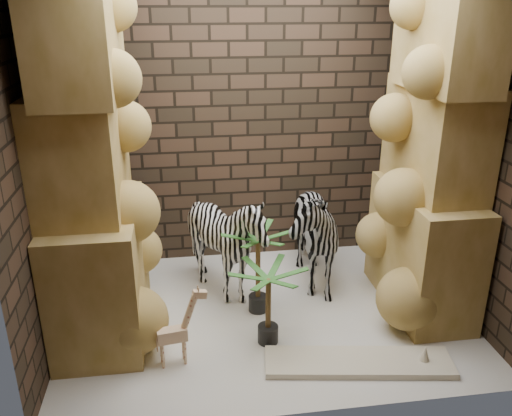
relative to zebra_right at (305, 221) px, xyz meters
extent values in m
plane|color=silver|center=(-0.46, -0.55, -0.65)|extent=(3.50, 3.50, 0.00)
plane|color=#2C2319|center=(-0.46, 0.70, 0.85)|extent=(3.50, 0.00, 3.50)
plane|color=#2C2319|center=(-0.46, -1.80, 0.85)|extent=(3.50, 0.00, 3.50)
plane|color=#2C2319|center=(-2.21, -0.55, 0.85)|extent=(0.00, 3.00, 3.00)
plane|color=#2C2319|center=(1.29, -0.55, 0.85)|extent=(0.00, 3.00, 3.00)
imported|color=white|center=(0.00, 0.00, 0.00)|extent=(0.61, 1.11, 1.30)
imported|color=white|center=(-0.77, -0.18, -0.15)|extent=(1.15, 1.30, 1.00)
cube|color=beige|center=(0.13, -1.36, -0.63)|extent=(1.48, 0.57, 0.05)
camera|label=1|loc=(-1.15, -4.58, 2.00)|focal=37.15mm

